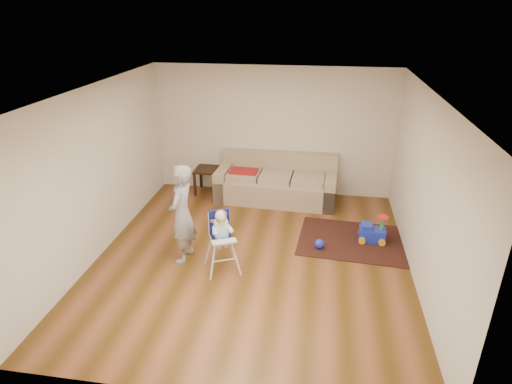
# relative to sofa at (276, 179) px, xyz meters

# --- Properties ---
(ground) EXTENTS (5.50, 5.50, 0.00)m
(ground) POSITION_rel_sofa_xyz_m (-0.13, -2.30, -0.48)
(ground) COLOR #523410
(ground) RESTS_ON ground
(room_envelope) EXTENTS (5.04, 5.52, 2.72)m
(room_envelope) POSITION_rel_sofa_xyz_m (-0.13, -1.77, 1.40)
(room_envelope) COLOR silver
(room_envelope) RESTS_ON ground
(sofa) EXTENTS (2.51, 1.13, 0.95)m
(sofa) POSITION_rel_sofa_xyz_m (0.00, 0.00, 0.00)
(sofa) COLOR tan
(sofa) RESTS_ON ground
(side_table) EXTENTS (0.54, 0.54, 0.54)m
(side_table) POSITION_rel_sofa_xyz_m (-1.50, 0.18, -0.20)
(side_table) COLOR black
(side_table) RESTS_ON ground
(area_rug) EXTENTS (1.96, 1.53, 0.01)m
(area_rug) POSITION_rel_sofa_xyz_m (1.53, -1.50, -0.47)
(area_rug) COLOR black
(area_rug) RESTS_ON ground
(ride_on_toy) EXTENTS (0.45, 0.33, 0.48)m
(ride_on_toy) POSITION_rel_sofa_xyz_m (1.85, -1.46, -0.22)
(ride_on_toy) COLOR #1F33D3
(ride_on_toy) RESTS_ON area_rug
(toy_ball) EXTENTS (0.16, 0.16, 0.16)m
(toy_ball) POSITION_rel_sofa_xyz_m (0.95, -1.86, -0.38)
(toy_ball) COLOR #1F33D3
(toy_ball) RESTS_ON area_rug
(high_chair) EXTENTS (0.63, 0.63, 1.03)m
(high_chair) POSITION_rel_sofa_xyz_m (-0.53, -2.69, 0.02)
(high_chair) COLOR silver
(high_chair) RESTS_ON ground
(adult) EXTENTS (0.43, 0.62, 1.62)m
(adult) POSITION_rel_sofa_xyz_m (-1.20, -2.50, 0.33)
(adult) COLOR gray
(adult) RESTS_ON ground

